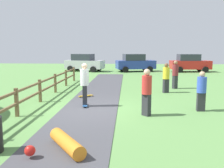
{
  "coord_description": "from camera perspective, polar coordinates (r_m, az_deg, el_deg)",
  "views": [
    {
      "loc": [
        1.6,
        -10.3,
        2.62
      ],
      "look_at": [
        0.92,
        0.69,
        1.0
      ],
      "focal_mm": 39.89,
      "sensor_mm": 36.0,
      "label": 1
    }
  ],
  "objects": [
    {
      "name": "parked_car_red",
      "position": [
        28.28,
        17.38,
        4.61
      ],
      "size": [
        4.32,
        2.25,
        1.92
      ],
      "color": "red",
      "rests_on": "ground_plane"
    },
    {
      "name": "bystander_blue",
      "position": [
        10.86,
        19.83,
        -1.19
      ],
      "size": [
        0.39,
        0.39,
        1.66
      ],
      "color": "#2D2D33",
      "rests_on": "ground_plane"
    },
    {
      "name": "bystander_yellow",
      "position": [
        14.77,
        12.3,
        1.69
      ],
      "size": [
        0.51,
        0.51,
        1.73
      ],
      "color": "#2D2D33",
      "rests_on": "ground_plane"
    },
    {
      "name": "skateboard_loose",
      "position": [
        13.26,
        -6.04,
        -2.69
      ],
      "size": [
        0.77,
        0.63,
        0.08
      ],
      "color": "#BF8C19",
      "rests_on": "asphalt_path"
    },
    {
      "name": "bystander_maroon",
      "position": [
        16.42,
        14.3,
        2.41
      ],
      "size": [
        0.53,
        0.53,
        1.79
      ],
      "color": "#2D2D33",
      "rests_on": "ground_plane"
    },
    {
      "name": "parked_car_silver",
      "position": [
        27.89,
        -6.38,
        4.89
      ],
      "size": [
        4.48,
        2.73,
        1.92
      ],
      "color": "#B7B7BC",
      "rests_on": "ground_plane"
    },
    {
      "name": "skater_fallen",
      "position": [
        6.61,
        -10.92,
        -13.25
      ],
      "size": [
        1.49,
        1.52,
        0.36
      ],
      "color": "orange",
      "rests_on": "asphalt_path"
    },
    {
      "name": "skater_riding",
      "position": [
        11.03,
        -6.29,
        0.39
      ],
      "size": [
        0.44,
        0.82,
        1.92
      ],
      "color": "#265999",
      "rests_on": "asphalt_path"
    },
    {
      "name": "ground_plane",
      "position": [
        10.75,
        -5.17,
        -5.77
      ],
      "size": [
        60.0,
        60.0,
        0.0
      ],
      "primitive_type": "plane",
      "color": "#60934C"
    },
    {
      "name": "asphalt_path",
      "position": [
        10.75,
        -5.17,
        -5.72
      ],
      "size": [
        2.4,
        28.0,
        0.02
      ],
      "primitive_type": "cube",
      "color": "#47474C",
      "rests_on": "ground_plane"
    },
    {
      "name": "parked_car_blue",
      "position": [
        27.46,
        5.31,
        4.86
      ],
      "size": [
        4.49,
        2.75,
        1.92
      ],
      "color": "#283D99",
      "rests_on": "ground_plane"
    },
    {
      "name": "wooden_fence",
      "position": [
        11.3,
        -18.38,
        -2.02
      ],
      "size": [
        0.12,
        18.12,
        1.1
      ],
      "color": "brown",
      "rests_on": "ground_plane"
    },
    {
      "name": "bystander_red",
      "position": [
        9.61,
        7.96,
        -1.37
      ],
      "size": [
        0.54,
        0.54,
        1.82
      ],
      "color": "#2D2D33",
      "rests_on": "ground_plane"
    }
  ]
}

